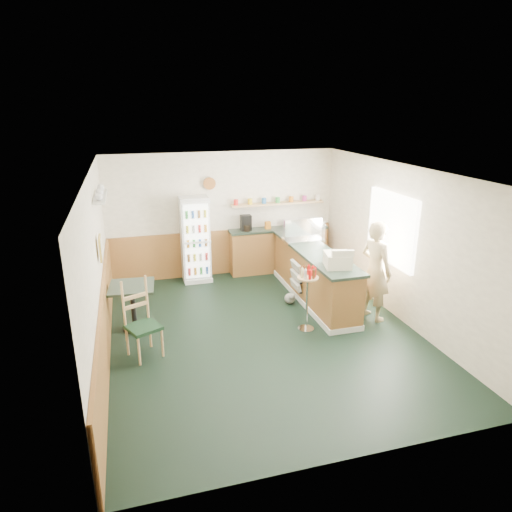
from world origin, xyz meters
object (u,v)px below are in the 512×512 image
object	(u,v)px
cash_register	(337,260)
condiment_stand	(307,288)
display_case	(303,231)
drinks_fridge	(195,240)
shopkeeper	(376,271)
cafe_chair	(142,316)
cafe_table	(133,299)

from	to	relation	value
cash_register	condiment_stand	world-z (taller)	cash_register
display_case	condiment_stand	bearing A→B (deg)	-108.93
drinks_fridge	shopkeeper	size ratio (longest dim) A/B	1.01
condiment_stand	cafe_chair	distance (m)	2.67
cafe_table	cafe_chair	xyz separation A→B (m)	(0.13, -0.85, 0.07)
shopkeeper	drinks_fridge	bearing A→B (deg)	27.45
cash_register	cafe_chair	distance (m)	3.32
condiment_stand	cafe_table	world-z (taller)	condiment_stand
display_case	cafe_chair	bearing A→B (deg)	-151.30
condiment_stand	cafe_table	bearing A→B (deg)	163.77
cash_register	condiment_stand	bearing A→B (deg)	-151.05
display_case	condiment_stand	world-z (taller)	display_case
display_case	shopkeeper	distance (m)	1.83
drinks_fridge	shopkeeper	world-z (taller)	drinks_fridge
drinks_fridge	condiment_stand	bearing A→B (deg)	-63.16
cash_register	cafe_table	distance (m)	3.51
shopkeeper	cafe_table	size ratio (longest dim) A/B	2.26
cash_register	shopkeeper	distance (m)	0.74
cafe_chair	drinks_fridge	bearing A→B (deg)	41.81
shopkeeper	condiment_stand	size ratio (longest dim) A/B	1.61
cash_register	shopkeeper	size ratio (longest dim) A/B	0.25
condiment_stand	cafe_table	xyz separation A→B (m)	(-2.80, 0.81, -0.20)
shopkeeper	cafe_chair	distance (m)	3.98
display_case	cash_register	distance (m)	1.58
drinks_fridge	cafe_table	distance (m)	2.45
drinks_fridge	display_case	xyz separation A→B (m)	(2.03, -1.06, 0.33)
drinks_fridge	shopkeeper	distance (m)	3.85
shopkeeper	display_case	bearing A→B (deg)	5.24
drinks_fridge	shopkeeper	xyz separation A→B (m)	(2.73, -2.72, -0.01)
shopkeeper	condiment_stand	distance (m)	1.31
cafe_table	cash_register	bearing A→B (deg)	-10.60
cafe_chair	cafe_table	bearing A→B (deg)	73.98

